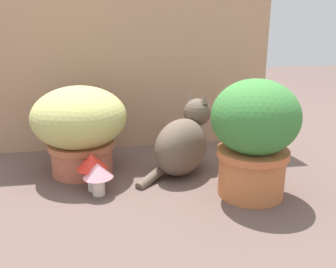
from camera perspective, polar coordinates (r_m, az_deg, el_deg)
ground_plane at (r=1.39m, az=-5.37°, el=-7.95°), size 6.00×6.00×0.00m
cardboard_backdrop at (r=1.71m, az=-5.65°, el=13.63°), size 1.27×0.03×0.96m
grass_planter at (r=1.48m, az=-13.22°, el=1.27°), size 0.36×0.36×0.34m
leafy_planter at (r=1.28m, az=12.93°, el=0.02°), size 0.29×0.29×0.40m
cat at (r=1.46m, az=2.39°, el=-1.38°), size 0.35×0.31×0.32m
mushroom_ornament_red at (r=1.34m, az=-11.45°, el=-4.49°), size 0.11×0.11×0.14m
mushroom_ornament_pink at (r=1.31m, az=-10.59°, el=-5.83°), size 0.11×0.11×0.12m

